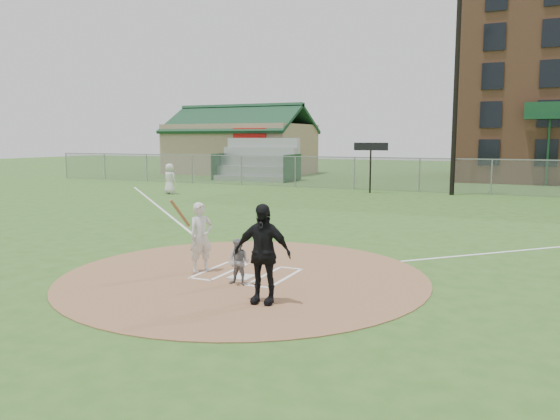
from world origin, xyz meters
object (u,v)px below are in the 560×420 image
at_px(home_plate, 241,277).
at_px(batter_at_plate, 201,237).
at_px(ondeck_player, 170,179).
at_px(catcher, 239,262).
at_px(umpire, 262,253).

bearing_deg(home_plate, batter_at_plate, 173.47).
relative_size(home_plate, ondeck_player, 0.28).
height_order(catcher, ondeck_player, ondeck_player).
xyz_separation_m(catcher, batter_at_plate, (-1.39, 0.68, 0.33)).
height_order(home_plate, catcher, catcher).
bearing_deg(catcher, ondeck_player, 128.00).
relative_size(catcher, umpire, 0.52).
bearing_deg(ondeck_player, catcher, 139.35).
height_order(catcher, batter_at_plate, batter_at_plate).
height_order(umpire, batter_at_plate, umpire).
relative_size(home_plate, umpire, 0.26).
distance_m(umpire, ondeck_player, 21.78).
distance_m(home_plate, catcher, 0.77).
xyz_separation_m(catcher, umpire, (1.03, -0.94, 0.46)).
distance_m(home_plate, batter_at_plate, 1.41).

